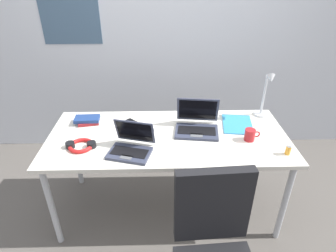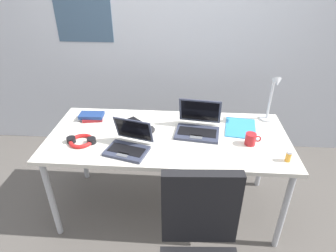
{
  "view_description": "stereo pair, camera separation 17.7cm",
  "coord_description": "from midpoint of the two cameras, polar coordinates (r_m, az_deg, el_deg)",
  "views": [
    {
      "loc": [
        -0.05,
        -1.83,
        1.88
      ],
      "look_at": [
        0.0,
        0.0,
        0.82
      ],
      "focal_mm": 30.54,
      "sensor_mm": 36.0,
      "label": 1
    },
    {
      "loc": [
        0.13,
        -1.83,
        1.88
      ],
      "look_at": [
        0.0,
        0.0,
        0.82
      ],
      "focal_mm": 30.54,
      "sensor_mm": 36.0,
      "label": 2
    }
  ],
  "objects": [
    {
      "name": "ground_plane",
      "position": [
        2.63,
        -2.0,
        -15.71
      ],
      "size": [
        12.0,
        12.0,
        0.0
      ],
      "primitive_type": "plane",
      "color": "#56514C"
    },
    {
      "name": "wall_back",
      "position": [
        2.99,
        -2.4,
        18.87
      ],
      "size": [
        6.0,
        0.13,
        2.6
      ],
      "color": "silver",
      "rests_on": "ground_plane"
    },
    {
      "name": "desk",
      "position": [
        2.19,
        -2.32,
        -3.15
      ],
      "size": [
        1.8,
        0.8,
        0.74
      ],
      "color": "silver",
      "rests_on": "ground_plane"
    },
    {
      "name": "desk_lamp",
      "position": [
        2.43,
        16.95,
        5.87
      ],
      "size": [
        0.12,
        0.18,
        0.4
      ],
      "color": "silver",
      "rests_on": "desk"
    },
    {
      "name": "laptop_near_mouse",
      "position": [
        2.2,
        3.52,
        0.2
      ],
      "size": [
        0.36,
        0.33,
        0.24
      ],
      "color": "#33384C",
      "rests_on": "desk"
    },
    {
      "name": "laptop_far_corner",
      "position": [
        1.98,
        -9.92,
        -4.08
      ],
      "size": [
        0.34,
        0.32,
        0.21
      ],
      "color": "#33384C",
      "rests_on": "desk"
    },
    {
      "name": "computer_mouse",
      "position": [
        2.2,
        -5.82,
        -0.86
      ],
      "size": [
        0.08,
        0.11,
        0.03
      ],
      "primitive_type": "ellipsoid",
      "rotation": [
        0.0,
        0.0,
        0.27
      ],
      "color": "black",
      "rests_on": "desk"
    },
    {
      "name": "cell_phone",
      "position": [
        2.34,
        -9.26,
        0.63
      ],
      "size": [
        0.14,
        0.14,
        0.01
      ],
      "primitive_type": "cube",
      "rotation": [
        0.0,
        0.0,
        0.8
      ],
      "color": "black",
      "rests_on": "desk"
    },
    {
      "name": "headphones",
      "position": [
        2.13,
        -19.29,
        -3.73
      ],
      "size": [
        0.21,
        0.18,
        0.04
      ],
      "color": "red",
      "rests_on": "desk"
    },
    {
      "name": "pill_bottle",
      "position": [
        2.06,
        20.67,
        -4.4
      ],
      "size": [
        0.04,
        0.04,
        0.08
      ],
      "color": "gold",
      "rests_on": "desk"
    },
    {
      "name": "book_stack",
      "position": [
        2.42,
        -17.77,
        1.08
      ],
      "size": [
        0.2,
        0.14,
        0.05
      ],
      "color": "maroon",
      "rests_on": "desk"
    },
    {
      "name": "paper_folder_back_left",
      "position": [
        2.34,
        11.6,
        0.3
      ],
      "size": [
        0.27,
        0.34,
        0.01
      ],
      "primitive_type": "cube",
      "rotation": [
        0.0,
        0.0,
        -0.14
      ],
      "color": "#338CC6",
      "rests_on": "desk"
    },
    {
      "name": "coffee_mug",
      "position": [
        2.14,
        13.81,
        -1.78
      ],
      "size": [
        0.11,
        0.08,
        0.09
      ],
      "color": "#B21E23",
      "rests_on": "desk"
    }
  ]
}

